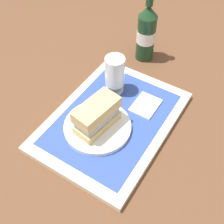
% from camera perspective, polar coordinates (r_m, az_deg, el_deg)
% --- Properties ---
extents(ground_plane, '(3.00, 3.00, 0.00)m').
position_cam_1_polar(ground_plane, '(0.87, -0.00, -2.15)').
color(ground_plane, brown).
extents(tray, '(0.44, 0.32, 0.02)m').
position_cam_1_polar(tray, '(0.86, -0.00, -1.74)').
color(tray, beige).
rests_on(tray, ground_plane).
extents(placemat, '(0.38, 0.27, 0.00)m').
position_cam_1_polar(placemat, '(0.85, -0.00, -1.29)').
color(placemat, '#2D4793').
rests_on(placemat, tray).
extents(plate, '(0.19, 0.19, 0.01)m').
position_cam_1_polar(plate, '(0.82, -2.84, -2.89)').
color(plate, white).
rests_on(plate, placemat).
extents(sandwich, '(0.14, 0.08, 0.08)m').
position_cam_1_polar(sandwich, '(0.79, -2.80, -0.51)').
color(sandwich, tan).
rests_on(sandwich, plate).
extents(beer_glass, '(0.06, 0.06, 0.12)m').
position_cam_1_polar(beer_glass, '(0.88, 0.56, 7.53)').
color(beer_glass, silver).
rests_on(beer_glass, placemat).
extents(napkin_folded, '(0.09, 0.07, 0.01)m').
position_cam_1_polar(napkin_folded, '(0.89, 6.58, 1.31)').
color(napkin_folded, white).
rests_on(napkin_folded, placemat).
extents(beer_bottle, '(0.07, 0.07, 0.27)m').
position_cam_1_polar(beer_bottle, '(1.03, 6.73, 15.18)').
color(beer_bottle, '#19381E').
rests_on(beer_bottle, ground_plane).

